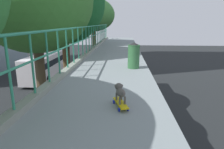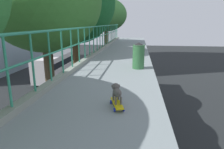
# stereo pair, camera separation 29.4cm
# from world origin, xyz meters

# --- Properties ---
(overpass_deck) EXTENTS (2.62, 35.99, 0.49)m
(overpass_deck) POSITION_xyz_m (1.01, -0.00, 5.11)
(overpass_deck) COLOR gray
(overpass_deck) RESTS_ON bridge_pier
(green_railing) EXTENTS (0.20, 34.19, 1.33)m
(green_railing) POSITION_xyz_m (-0.25, -0.00, 5.63)
(green_railing) COLOR gray
(green_railing) RESTS_ON overpass_deck
(city_bus) EXTENTS (2.58, 10.10, 3.02)m
(city_bus) POSITION_xyz_m (-8.37, 21.41, 1.73)
(city_bus) COLOR white
(city_bus) RESTS_ON ground
(roadside_tree_mid) EXTENTS (5.50, 5.50, 10.30)m
(roadside_tree_mid) POSITION_xyz_m (-2.71, 6.68, 7.80)
(roadside_tree_mid) COLOR brown
(roadside_tree_mid) RESTS_ON ground
(roadside_tree_far) EXTENTS (5.88, 5.88, 11.14)m
(roadside_tree_far) POSITION_xyz_m (-2.83, 11.68, 8.17)
(roadside_tree_far) COLOR brown
(roadside_tree_far) RESTS_ON ground
(roadside_tree_farthest) EXTENTS (5.90, 5.90, 10.20)m
(roadside_tree_farthest) POSITION_xyz_m (-2.87, 26.13, 7.85)
(roadside_tree_farthest) COLOR brown
(roadside_tree_farthest) RESTS_ON ground
(toy_skateboard) EXTENTS (0.30, 0.57, 0.09)m
(toy_skateboard) POSITION_xyz_m (1.45, 0.50, 5.42)
(toy_skateboard) COLOR gold
(toy_skateboard) RESTS_ON overpass_deck
(small_dog) EXTENTS (0.24, 0.40, 0.32)m
(small_dog) POSITION_xyz_m (1.44, 0.55, 5.64)
(small_dog) COLOR #4E4B47
(small_dog) RESTS_ON toy_skateboard
(litter_bin) EXTENTS (0.39, 0.39, 0.86)m
(litter_bin) POSITION_xyz_m (1.82, 3.74, 5.79)
(litter_bin) COLOR #356E3D
(litter_bin) RESTS_ON overpass_deck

